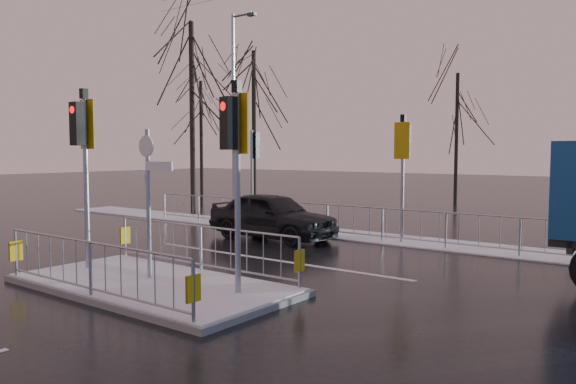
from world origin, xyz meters
The scene contains 11 objects.
ground centered at (0.00, 0.00, 0.00)m, with size 120.00×120.00×0.00m, color black.
snow_verge centered at (0.00, 8.60, 0.02)m, with size 30.00×2.00×0.04m, color white.
lane_markings centered at (0.00, -0.33, 0.00)m, with size 8.00×11.38×0.01m.
traffic_island centered at (-0.01, 0.01, 0.39)m, with size 6.00×3.04×4.15m.
far_kerb_fixtures centered at (0.29, 8.09, 1.02)m, with size 18.00×0.65×3.83m.
car_far_lane centered at (-2.09, 6.50, 0.74)m, with size 1.76×4.37×1.49m, color black.
tree_near_a centered at (-10.50, 11.00, 6.11)m, with size 4.75×4.75×8.97m.
tree_near_b centered at (-8.00, 12.50, 5.15)m, with size 4.00×4.00×7.55m.
tree_near_c centered at (-12.50, 13.50, 4.50)m, with size 3.50×3.50×6.61m.
tree_far_a centered at (-2.00, 22.00, 4.82)m, with size 3.75×3.75×7.08m.
street_lamp_left centered at (-6.43, 9.50, 4.49)m, with size 1.25×0.18×8.20m.
Camera 1 is at (8.96, -7.22, 2.76)m, focal length 35.00 mm.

